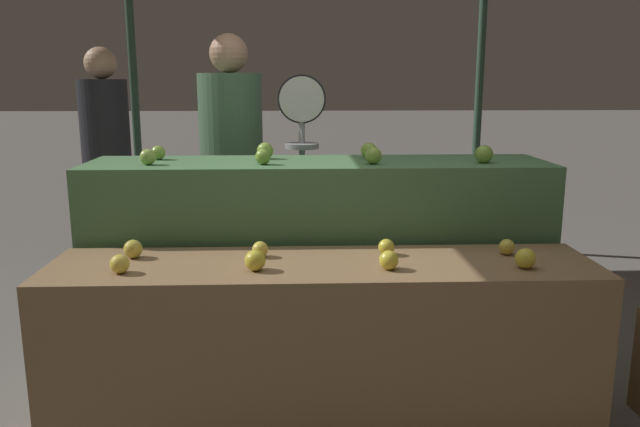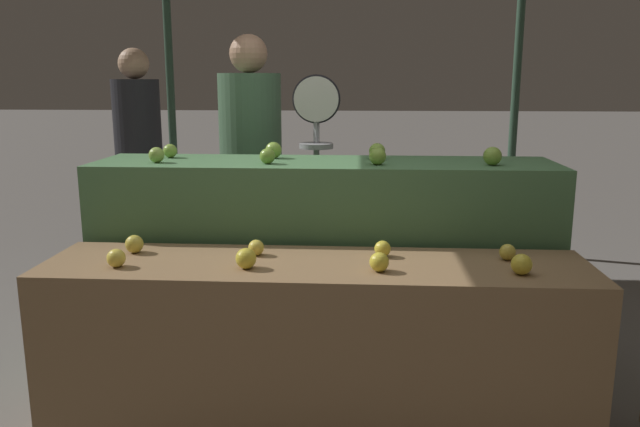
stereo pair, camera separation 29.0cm
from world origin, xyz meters
name	(u,v)px [view 1 (the left image)]	position (x,y,z in m)	size (l,w,h in m)	color
display_counter_front	(323,348)	(0.00, 0.00, 0.39)	(2.33, 0.55, 0.78)	olive
display_counter_back	(318,269)	(0.00, 0.60, 0.57)	(2.33, 0.55, 1.14)	#4C7A4C
apple_front_0	(120,264)	(-0.82, -0.12, 0.82)	(0.08, 0.08, 0.08)	yellow
apple_front_1	(255,260)	(-0.28, -0.10, 0.82)	(0.09, 0.09, 0.09)	gold
apple_front_2	(389,260)	(0.26, -0.11, 0.82)	(0.08, 0.08, 0.08)	gold
apple_front_3	(526,258)	(0.83, -0.11, 0.82)	(0.08, 0.08, 0.08)	gold
apple_front_4	(133,249)	(-0.82, 0.10, 0.82)	(0.08, 0.08, 0.08)	gold
apple_front_5	(260,249)	(-0.27, 0.10, 0.82)	(0.07, 0.07, 0.07)	yellow
apple_front_6	(386,247)	(0.29, 0.11, 0.82)	(0.07, 0.07, 0.07)	gold
apple_front_7	(507,247)	(0.82, 0.10, 0.82)	(0.07, 0.07, 0.07)	gold
apple_back_0	(148,157)	(-0.83, 0.49, 1.18)	(0.08, 0.08, 0.08)	#8EB247
apple_back_1	(263,157)	(-0.27, 0.48, 1.18)	(0.08, 0.08, 0.08)	#7AA338
apple_back_2	(373,156)	(0.27, 0.48, 1.18)	(0.08, 0.08, 0.08)	#84AD3D
apple_back_3	(484,154)	(0.82, 0.50, 1.18)	(0.09, 0.09, 0.09)	#84AD3D
apple_back_4	(158,153)	(-0.82, 0.70, 1.17)	(0.07, 0.07, 0.07)	#84AD3D
apple_back_5	(265,151)	(-0.27, 0.71, 1.18)	(0.09, 0.09, 0.09)	#84AD3D
apple_back_6	(369,151)	(0.27, 0.70, 1.18)	(0.08, 0.08, 0.08)	#84AD3D
produce_scale	(302,149)	(-0.08, 1.13, 1.14)	(0.28, 0.20, 1.57)	#99999E
person_vendor_at_scale	(232,159)	(-0.52, 1.43, 1.05)	(0.45, 0.45, 1.82)	#2D2D38
person_customer_left	(106,149)	(-1.55, 2.23, 1.03)	(0.41, 0.41, 1.78)	#2D2D38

